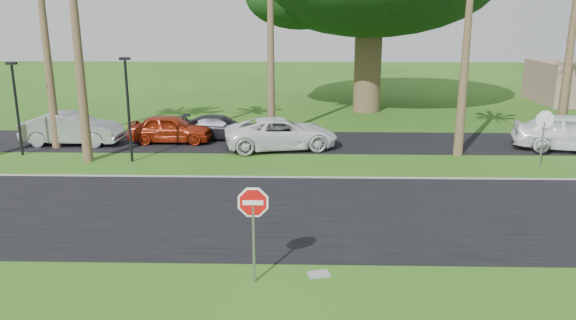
% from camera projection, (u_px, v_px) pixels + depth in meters
% --- Properties ---
extents(ground, '(120.00, 120.00, 0.00)m').
position_uv_depth(ground, '(246.00, 235.00, 16.96)').
color(ground, '#285515').
rests_on(ground, ground).
extents(road, '(120.00, 8.00, 0.02)m').
position_uv_depth(road, '(252.00, 212.00, 18.89)').
color(road, black).
rests_on(road, ground).
extents(parking_strip, '(120.00, 5.00, 0.02)m').
position_uv_depth(parking_strip, '(270.00, 142.00, 29.04)').
color(parking_strip, black).
rests_on(parking_strip, ground).
extents(curb, '(120.00, 0.12, 0.06)m').
position_uv_depth(curb, '(261.00, 177.00, 22.80)').
color(curb, gray).
rests_on(curb, ground).
extents(stop_sign_near, '(1.05, 0.07, 2.62)m').
position_uv_depth(stop_sign_near, '(253.00, 215.00, 13.60)').
color(stop_sign_near, gray).
rests_on(stop_sign_near, ground).
extents(stop_sign_far, '(1.05, 0.07, 2.62)m').
position_uv_depth(stop_sign_far, '(544.00, 127.00, 23.93)').
color(stop_sign_far, gray).
rests_on(stop_sign_far, ground).
extents(streetlight_left, '(0.45, 0.25, 4.34)m').
position_uv_depth(streetlight_left, '(16.00, 102.00, 25.79)').
color(streetlight_left, black).
rests_on(streetlight_left, ground).
extents(streetlight_right, '(0.45, 0.25, 4.64)m').
position_uv_depth(streetlight_right, '(128.00, 103.00, 24.64)').
color(streetlight_right, black).
rests_on(streetlight_right, ground).
extents(car_silver, '(4.90, 1.75, 1.61)m').
position_uv_depth(car_silver, '(72.00, 129.00, 28.30)').
color(car_silver, '#B1B3B9').
rests_on(car_silver, ground).
extents(car_red, '(4.27, 1.75, 1.45)m').
position_uv_depth(car_red, '(171.00, 129.00, 28.73)').
color(car_red, maroon).
rests_on(car_red, ground).
extents(car_dark, '(4.35, 2.08, 1.22)m').
position_uv_depth(car_dark, '(220.00, 128.00, 29.58)').
color(car_dark, black).
rests_on(car_dark, ground).
extents(car_minivan, '(5.89, 3.63, 1.52)m').
position_uv_depth(car_minivan, '(281.00, 134.00, 27.40)').
color(car_minivan, white).
rests_on(car_minivan, ground).
extents(car_pickup, '(5.59, 3.24, 1.79)m').
position_uv_depth(car_pickup, '(571.00, 133.00, 27.03)').
color(car_pickup, white).
rests_on(car_pickup, ground).
extents(utility_slab, '(0.62, 0.49, 0.06)m').
position_uv_depth(utility_slab, '(319.00, 274.00, 14.38)').
color(utility_slab, gray).
rests_on(utility_slab, ground).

